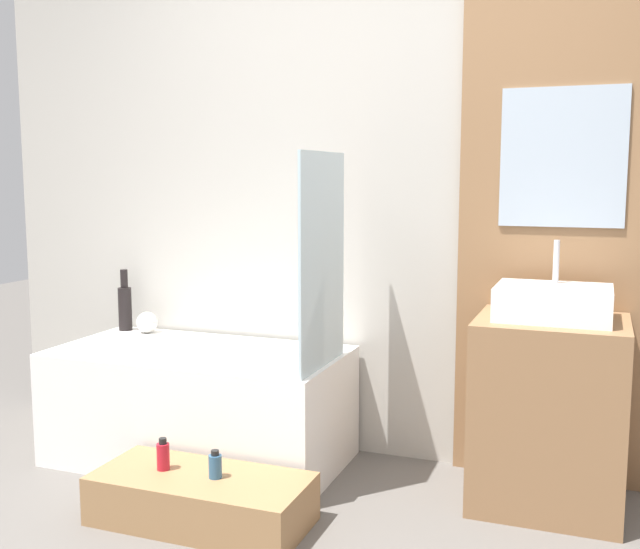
{
  "coord_description": "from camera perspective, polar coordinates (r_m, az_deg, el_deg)",
  "views": [
    {
      "loc": [
        0.94,
        -1.8,
        1.34
      ],
      "look_at": [
        -0.01,
        0.71,
        0.98
      ],
      "focal_mm": 42.0,
      "sensor_mm": 36.0,
      "label": 1
    }
  ],
  "objects": [
    {
      "name": "wall_tiled_back",
      "position": [
        3.51,
        5.22,
        6.94
      ],
      "size": [
        4.2,
        0.06,
        2.6
      ],
      "primitive_type": "cube",
      "color": "#B7B2A8",
      "rests_on": "ground_plane"
    },
    {
      "name": "wall_wood_accent",
      "position": [
        3.34,
        17.94,
        6.67
      ],
      "size": [
        0.86,
        0.04,
        2.6
      ],
      "color": "#8E6642",
      "rests_on": "ground_plane"
    },
    {
      "name": "sink",
      "position": [
        3.1,
        17.34,
        -2.04
      ],
      "size": [
        0.44,
        0.34,
        0.31
      ],
      "color": "white",
      "rests_on": "vanity_cabinet"
    },
    {
      "name": "vanity_cabinet",
      "position": [
        3.21,
        17.02,
        -10.03
      ],
      "size": [
        0.59,
        0.51,
        0.77
      ],
      "primitive_type": "cube",
      "color": "#8E6642",
      "rests_on": "ground_plane"
    },
    {
      "name": "wooden_step_bench",
      "position": [
        3.05,
        -9.02,
        -16.52
      ],
      "size": [
        0.84,
        0.38,
        0.19
      ],
      "primitive_type": "cube",
      "color": "#997047",
      "rests_on": "ground_plane"
    },
    {
      "name": "bottle_soap_primary",
      "position": [
        3.08,
        -11.87,
        -13.34
      ],
      "size": [
        0.05,
        0.05,
        0.13
      ],
      "color": "#B21928",
      "rests_on": "wooden_step_bench"
    },
    {
      "name": "vase_round_light",
      "position": [
        3.96,
        -13.05,
        -3.57
      ],
      "size": [
        0.11,
        0.11,
        0.11
      ],
      "primitive_type": "sphere",
      "color": "silver",
      "rests_on": "bathtub"
    },
    {
      "name": "bathtub",
      "position": [
        3.61,
        -9.14,
        -9.77
      ],
      "size": [
        1.35,
        0.7,
        0.53
      ],
      "color": "white",
      "rests_on": "ground_plane"
    },
    {
      "name": "vase_tall_dark",
      "position": [
        4.05,
        -14.64,
        -2.3
      ],
      "size": [
        0.07,
        0.07,
        0.32
      ],
      "color": "black",
      "rests_on": "bathtub"
    },
    {
      "name": "bottle_soap_secondary",
      "position": [
        2.97,
        -7.99,
        -14.21
      ],
      "size": [
        0.05,
        0.05,
        0.11
      ],
      "color": "#2D567A",
      "rests_on": "wooden_step_bench"
    },
    {
      "name": "glass_shower_screen",
      "position": [
        3.12,
        0.19,
        1.05
      ],
      "size": [
        0.01,
        0.51,
        0.9
      ],
      "primitive_type": "cube",
      "color": "silver",
      "rests_on": "bathtub"
    }
  ]
}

